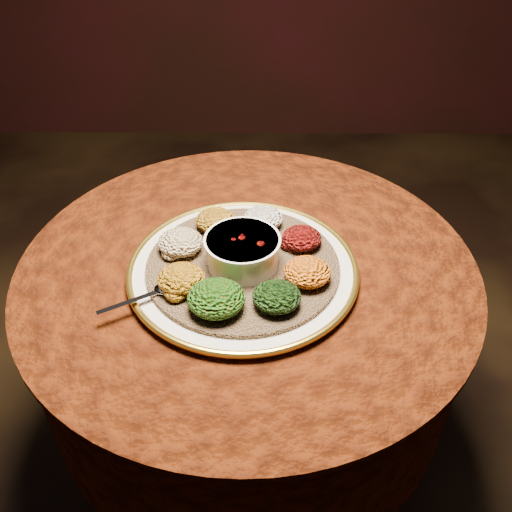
{
  "coord_description": "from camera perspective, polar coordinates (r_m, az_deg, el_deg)",
  "views": [
    {
      "loc": [
        0.03,
        -0.91,
        1.5
      ],
      "look_at": [
        0.02,
        -0.01,
        0.76
      ],
      "focal_mm": 40.0,
      "sensor_mm": 36.0,
      "label": 1
    }
  ],
  "objects": [
    {
      "name": "stew_bowl",
      "position": [
        1.12,
        -1.36,
        0.64
      ],
      "size": [
        0.15,
        0.15,
        0.06
      ],
      "color": "silver",
      "rests_on": "injera"
    },
    {
      "name": "portion_kik",
      "position": [
        1.09,
        -7.5,
        -2.27
      ],
      "size": [
        0.09,
        0.09,
        0.04
      ],
      "primitive_type": "ellipsoid",
      "color": "#B3690F",
      "rests_on": "injera"
    },
    {
      "name": "portion_shiro",
      "position": [
        1.23,
        -4.07,
        3.59
      ],
      "size": [
        0.09,
        0.08,
        0.04
      ],
      "primitive_type": "ellipsoid",
      "color": "#9F6E13",
      "rests_on": "injera"
    },
    {
      "name": "portion_ayib",
      "position": [
        1.24,
        0.71,
        3.8
      ],
      "size": [
        0.09,
        0.08,
        0.04
      ],
      "primitive_type": "ellipsoid",
      "color": "beige",
      "rests_on": "injera"
    },
    {
      "name": "portion_mixveg",
      "position": [
        1.04,
        -4.0,
        -4.24
      ],
      "size": [
        0.11,
        0.1,
        0.05
      ],
      "primitive_type": "ellipsoid",
      "color": "#9E3F0A",
      "rests_on": "injera"
    },
    {
      "name": "table",
      "position": [
        1.31,
        -0.8,
        -6.76
      ],
      "size": [
        0.96,
        0.96,
        0.73
      ],
      "color": "black",
      "rests_on": "ground"
    },
    {
      "name": "spoon",
      "position": [
        1.09,
        -9.51,
        -3.43
      ],
      "size": [
        0.14,
        0.09,
        0.01
      ],
      "rotation": [
        0.0,
        0.0,
        -2.63
      ],
      "color": "silver",
      "rests_on": "injera"
    },
    {
      "name": "portion_timatim",
      "position": [
        1.18,
        -7.57,
        1.38
      ],
      "size": [
        0.09,
        0.09,
        0.04
      ],
      "primitive_type": "ellipsoid",
      "color": "maroon",
      "rests_on": "injera"
    },
    {
      "name": "portion_gomen",
      "position": [
        1.05,
        2.08,
        -4.08
      ],
      "size": [
        0.09,
        0.09,
        0.04
      ],
      "primitive_type": "ellipsoid",
      "color": "black",
      "rests_on": "injera"
    },
    {
      "name": "injera",
      "position": [
        1.15,
        -1.33,
        -0.97
      ],
      "size": [
        0.51,
        0.51,
        0.01
      ],
      "primitive_type": "cylinder",
      "rotation": [
        0.0,
        0.0,
        0.4
      ],
      "color": "olive",
      "rests_on": "platter"
    },
    {
      "name": "portion_kitfo",
      "position": [
        1.18,
        4.59,
        1.8
      ],
      "size": [
        0.08,
        0.08,
        0.04
      ],
      "primitive_type": "ellipsoid",
      "color": "black",
      "rests_on": "injera"
    },
    {
      "name": "portion_tikil",
      "position": [
        1.1,
        5.15,
        -1.6
      ],
      "size": [
        0.09,
        0.09,
        0.04
      ],
      "primitive_type": "ellipsoid",
      "color": "#BD850F",
      "rests_on": "injera"
    },
    {
      "name": "platter",
      "position": [
        1.16,
        -1.32,
        -1.37
      ],
      "size": [
        0.56,
        0.56,
        0.02
      ],
      "rotation": [
        0.0,
        0.0,
        -0.29
      ],
      "color": "beige",
      "rests_on": "table"
    }
  ]
}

